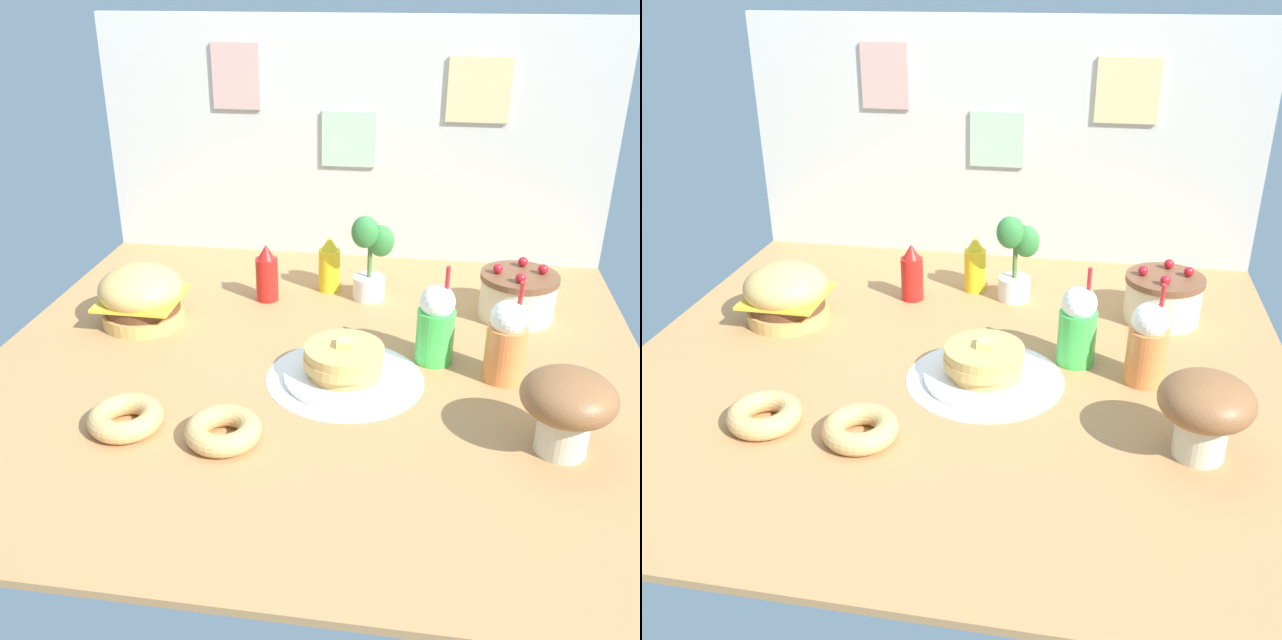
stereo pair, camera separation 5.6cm
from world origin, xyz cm
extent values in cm
cube|color=#B27F4C|center=(0.00, 0.00, -1.00)|extent=(197.04, 186.38, 2.00)
cube|color=beige|center=(0.00, 92.69, 45.98)|extent=(197.04, 3.00, 91.96)
cube|color=#D8A599|center=(-44.60, 90.59, 69.73)|extent=(18.42, 1.20, 24.20)
cube|color=#B2D1B2|center=(-1.18, 90.59, 47.46)|extent=(20.81, 1.20, 20.86)
cube|color=beige|center=(46.08, 90.59, 66.69)|extent=(22.82, 1.20, 23.08)
cylinder|color=white|center=(10.07, -8.19, 0.20)|extent=(45.44, 45.44, 0.40)
cylinder|color=#DBA859|center=(-60.68, 18.49, 2.32)|extent=(26.85, 26.85, 4.65)
cylinder|color=#59331E|center=(-60.68, 18.49, 6.46)|extent=(24.70, 24.70, 3.61)
cube|color=yellow|center=(-60.68, 18.49, 8.78)|extent=(25.51, 25.51, 1.03)
ellipsoid|color=#E5B260|center=(-60.68, 18.49, 12.01)|extent=(27.39, 27.39, 15.49)
cylinder|color=white|center=(10.07, -8.19, 1.17)|extent=(35.12, 35.12, 1.55)
cylinder|color=#E0AD5B|center=(10.10, -7.93, 3.40)|extent=(21.42, 21.42, 2.89)
cylinder|color=#E0AD5B|center=(9.47, -8.61, 6.29)|extent=(22.55, 22.55, 2.89)
cylinder|color=#E0AD5B|center=(9.83, -8.43, 9.18)|extent=(22.66, 22.66, 2.89)
cube|color=#F7E072|center=(10.07, -8.19, 11.66)|extent=(4.54, 4.54, 2.07)
cylinder|color=beige|center=(62.14, 41.70, 6.71)|extent=(24.79, 24.79, 13.43)
cylinder|color=brown|center=(62.14, 41.70, 14.46)|extent=(25.78, 25.78, 2.07)
sphere|color=red|center=(69.43, 43.16, 17.14)|extent=(3.30, 3.30, 3.30)
sphere|color=red|center=(63.51, 49.01, 17.14)|extent=(3.30, 3.30, 3.30)
sphere|color=red|center=(54.71, 41.33, 17.14)|extent=(3.30, 3.30, 3.30)
sphere|color=red|center=(61.36, 34.30, 17.14)|extent=(3.30, 3.30, 3.30)
cylinder|color=red|center=(-23.90, 42.66, 7.75)|extent=(7.85, 7.85, 15.49)
cone|color=red|center=(-23.90, 42.66, 18.07)|extent=(6.28, 6.28, 5.16)
cylinder|color=yellow|center=(-3.38, 54.50, 7.75)|extent=(7.85, 7.85, 15.49)
cone|color=yellow|center=(-3.38, 54.50, 18.07)|extent=(6.28, 6.28, 5.16)
cylinder|color=green|center=(35.05, 6.81, 8.26)|extent=(11.36, 11.36, 16.52)
sphere|color=white|center=(35.05, 6.81, 19.37)|extent=(10.33, 10.33, 10.33)
cylinder|color=red|center=(37.32, 6.81, 22.72)|extent=(1.24, 3.32, 16.55)
cylinder|color=orange|center=(54.66, -0.91, 8.26)|extent=(11.36, 11.36, 16.52)
sphere|color=white|center=(54.66, -0.91, 19.37)|extent=(10.33, 10.33, 10.33)
cylinder|color=red|center=(56.93, -0.91, 22.72)|extent=(1.24, 4.15, 16.48)
torus|color=tan|center=(-42.36, -40.77, 2.89)|extent=(19.21, 19.21, 5.78)
torus|color=#D89ED8|center=(-42.36, -40.77, 3.30)|extent=(18.34, 18.34, 4.92)
torus|color=tan|center=(-16.22, -42.28, 2.89)|extent=(19.21, 19.21, 5.78)
torus|color=#F2E5C6|center=(-16.22, -42.28, 3.30)|extent=(18.34, 18.34, 4.92)
cylinder|color=white|center=(11.62, 49.28, 4.13)|extent=(11.36, 11.36, 8.26)
cylinder|color=#4C7238|center=(11.62, 49.28, 15.49)|extent=(1.65, 1.65, 14.46)
ellipsoid|color=#38843D|center=(15.21, 49.63, 21.69)|extent=(9.30, 6.20, 11.36)
ellipsoid|color=#38843D|center=(9.80, 52.41, 23.75)|extent=(9.30, 6.20, 11.36)
ellipsoid|color=#38843D|center=(9.89, 46.11, 25.82)|extent=(9.30, 6.20, 11.36)
cylinder|color=beige|center=(66.17, -33.89, 5.16)|extent=(12.39, 12.39, 10.33)
ellipsoid|color=brown|center=(66.17, -33.89, 15.44)|extent=(22.72, 22.72, 12.50)
camera|label=1|loc=(30.06, -184.05, 105.64)|focal=40.10mm
camera|label=2|loc=(35.55, -183.12, 105.64)|focal=40.10mm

